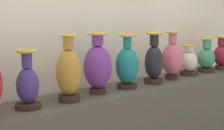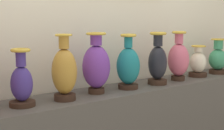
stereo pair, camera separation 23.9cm
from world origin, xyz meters
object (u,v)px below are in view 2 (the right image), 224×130
(vase_ochre, at_px, (64,72))
(vase_ivory, at_px, (198,63))
(vase_jade, at_px, (218,59))
(vase_violet, at_px, (96,66))
(vase_indigo, at_px, (22,83))
(vase_rose, at_px, (178,59))
(vase_onyx, at_px, (158,62))
(vase_teal, at_px, (128,66))

(vase_ochre, xyz_separation_m, vase_ivory, (1.37, 0.02, -0.06))
(vase_jade, bearing_deg, vase_ivory, 177.83)
(vase_violet, bearing_deg, vase_indigo, -179.21)
(vase_violet, distance_m, vase_ivory, 1.10)
(vase_indigo, height_order, vase_ochre, vase_ochre)
(vase_rose, relative_size, vase_jade, 1.25)
(vase_ivory, bearing_deg, vase_indigo, 179.78)
(vase_onyx, relative_size, vase_jade, 1.25)
(vase_rose, bearing_deg, vase_jade, 0.27)
(vase_indigo, relative_size, vase_rose, 0.84)
(vase_teal, bearing_deg, vase_rose, -1.04)
(vase_rose, bearing_deg, vase_ochre, -179.50)
(vase_ivory, bearing_deg, vase_jade, -2.17)
(vase_teal, bearing_deg, vase_violet, 176.40)
(vase_teal, relative_size, vase_jade, 1.23)
(vase_teal, distance_m, vase_jade, 1.10)
(vase_onyx, relative_size, vase_ivory, 1.47)
(vase_rose, bearing_deg, vase_indigo, 179.17)
(vase_indigo, bearing_deg, vase_ochre, -6.15)
(vase_ivory, bearing_deg, vase_ochre, -179.05)
(vase_ochre, distance_m, vase_ivory, 1.37)
(vase_violet, relative_size, vase_teal, 1.04)
(vase_indigo, relative_size, vase_ochre, 0.82)
(vase_violet, bearing_deg, vase_rose, -1.90)
(vase_indigo, xyz_separation_m, vase_teal, (0.81, -0.01, 0.03))
(vase_indigo, height_order, vase_rose, vase_rose)
(vase_violet, bearing_deg, vase_ochre, -172.33)
(vase_indigo, relative_size, vase_violet, 0.82)
(vase_teal, xyz_separation_m, vase_onyx, (0.29, -0.02, 0.01))
(vase_teal, xyz_separation_m, vase_jade, (1.10, -0.01, -0.03))
(vase_ochre, relative_size, vase_ivory, 1.50)
(vase_ochre, xyz_separation_m, vase_rose, (1.09, 0.01, -0.00))
(vase_ivory, bearing_deg, vase_teal, -179.76)
(vase_indigo, relative_size, vase_ivory, 1.23)
(vase_ochre, xyz_separation_m, vase_teal, (0.55, 0.02, -0.01))
(vase_violet, bearing_deg, vase_ivory, -0.72)
(vase_rose, relative_size, vase_ivory, 1.47)
(vase_teal, bearing_deg, vase_onyx, -3.67)
(vase_violet, height_order, vase_onyx, vase_violet)
(vase_indigo, xyz_separation_m, vase_ivory, (1.63, -0.01, -0.02))
(vase_indigo, xyz_separation_m, vase_rose, (1.36, -0.02, 0.04))
(vase_rose, distance_m, vase_jade, 0.56)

